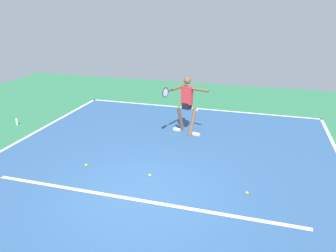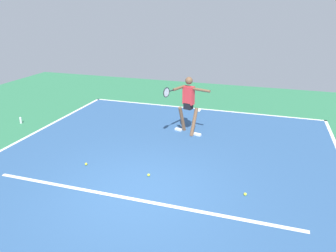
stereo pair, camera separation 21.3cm
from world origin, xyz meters
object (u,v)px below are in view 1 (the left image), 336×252
(tennis_ball_near_player, at_px, (247,193))
(tennis_ball_by_baseline, at_px, (86,165))
(water_bottle, at_px, (17,122))
(tennis_player, at_px, (186,101))
(tennis_ball_by_sideline, at_px, (150,175))

(tennis_ball_near_player, distance_m, tennis_ball_by_baseline, 4.02)
(tennis_ball_by_baseline, height_order, water_bottle, water_bottle)
(tennis_player, xyz_separation_m, water_bottle, (5.74, 0.87, -0.95))
(tennis_ball_near_player, xyz_separation_m, tennis_ball_by_sideline, (2.28, -0.14, 0.00))
(tennis_ball_by_baseline, bearing_deg, tennis_ball_by_sideline, 178.73)
(tennis_ball_by_sideline, relative_size, tennis_ball_by_baseline, 1.00)
(tennis_ball_by_baseline, distance_m, water_bottle, 4.32)
(tennis_ball_near_player, height_order, water_bottle, water_bottle)
(tennis_player, distance_m, tennis_ball_by_sideline, 3.12)
(tennis_player, relative_size, tennis_ball_by_baseline, 27.87)
(tennis_player, distance_m, water_bottle, 5.88)
(tennis_player, relative_size, water_bottle, 8.36)
(tennis_player, bearing_deg, tennis_ball_by_baseline, 74.74)
(water_bottle, bearing_deg, tennis_player, -171.42)
(tennis_ball_near_player, relative_size, water_bottle, 0.30)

